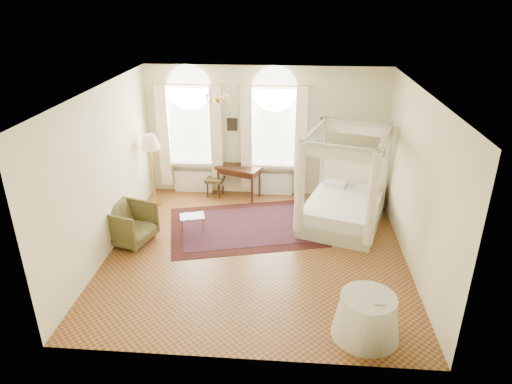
# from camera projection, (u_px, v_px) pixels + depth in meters

# --- Properties ---
(ground) EXTENTS (6.00, 6.00, 0.00)m
(ground) POSITION_uv_depth(u_px,v_px,m) (256.00, 251.00, 9.41)
(ground) COLOR brown
(ground) RESTS_ON ground
(room_walls) EXTENTS (6.00, 6.00, 6.00)m
(room_walls) POSITION_uv_depth(u_px,v_px,m) (256.00, 161.00, 8.60)
(room_walls) COLOR #F5EABA
(room_walls) RESTS_ON ground
(window_left) EXTENTS (1.62, 0.27, 3.29)m
(window_left) POSITION_uv_depth(u_px,v_px,m) (191.00, 138.00, 11.56)
(window_left) COLOR silver
(window_left) RESTS_ON room_walls
(window_right) EXTENTS (1.62, 0.27, 3.29)m
(window_right) POSITION_uv_depth(u_px,v_px,m) (274.00, 140.00, 11.40)
(window_right) COLOR silver
(window_right) RESTS_ON room_walls
(chandelier) EXTENTS (0.51, 0.45, 0.50)m
(chandelier) POSITION_uv_depth(u_px,v_px,m) (218.00, 98.00, 9.39)
(chandelier) COLOR #C39141
(chandelier) RESTS_ON room_walls
(wall_pictures) EXTENTS (2.54, 0.03, 0.39)m
(wall_pictures) POSITION_uv_depth(u_px,v_px,m) (269.00, 124.00, 11.34)
(wall_pictures) COLOR black
(wall_pictures) RESTS_ON room_walls
(canopy_bed) EXTENTS (2.18, 2.42, 2.20)m
(canopy_bed) POSITION_uv_depth(u_px,v_px,m) (342.00, 206.00, 10.24)
(canopy_bed) COLOR #B2B795
(canopy_bed) RESTS_ON ground
(nightstand) EXTENTS (0.46, 0.42, 0.61)m
(nightstand) POSITION_uv_depth(u_px,v_px,m) (374.00, 198.00, 11.10)
(nightstand) COLOR #3A1E0F
(nightstand) RESTS_ON ground
(nightstand_lamp) EXTENTS (0.26, 0.26, 0.38)m
(nightstand_lamp) POSITION_uv_depth(u_px,v_px,m) (377.00, 175.00, 10.94)
(nightstand_lamp) COLOR #C39141
(nightstand_lamp) RESTS_ON nightstand
(writing_desk) EXTENTS (1.23, 0.93, 0.82)m
(writing_desk) POSITION_uv_depth(u_px,v_px,m) (239.00, 171.00, 11.63)
(writing_desk) COLOR #3A1E0F
(writing_desk) RESTS_ON ground
(laptop) EXTENTS (0.32, 0.24, 0.02)m
(laptop) POSITION_uv_depth(u_px,v_px,m) (242.00, 167.00, 11.50)
(laptop) COLOR black
(laptop) RESTS_ON writing_desk
(stool) EXTENTS (0.48, 0.48, 0.49)m
(stool) POSITION_uv_depth(u_px,v_px,m) (215.00, 181.00, 11.80)
(stool) COLOR #43361C
(stool) RESTS_ON ground
(armchair) EXTENTS (1.15, 1.13, 0.84)m
(armchair) POSITION_uv_depth(u_px,v_px,m) (130.00, 224.00, 9.61)
(armchair) COLOR #4B4320
(armchair) RESTS_ON ground
(coffee_table) EXTENTS (0.62, 0.51, 0.36)m
(coffee_table) POSITION_uv_depth(u_px,v_px,m) (192.00, 217.00, 10.10)
(coffee_table) COLOR silver
(coffee_table) RESTS_ON ground
(floor_lamp) EXTENTS (0.47, 0.47, 1.82)m
(floor_lamp) POSITION_uv_depth(u_px,v_px,m) (150.00, 145.00, 10.84)
(floor_lamp) COLOR #C39141
(floor_lamp) RESTS_ON ground
(oriental_rug) EXTENTS (3.83, 3.15, 0.01)m
(oriental_rug) POSITION_uv_depth(u_px,v_px,m) (245.00, 226.00, 10.39)
(oriental_rug) COLOR #3B120E
(oriental_rug) RESTS_ON ground
(side_table) EXTENTS (1.05, 1.05, 0.72)m
(side_table) POSITION_uv_depth(u_px,v_px,m) (367.00, 316.00, 7.00)
(side_table) COLOR beige
(side_table) RESTS_ON ground
(book) EXTENTS (0.20, 0.26, 0.02)m
(book) POSITION_uv_depth(u_px,v_px,m) (373.00, 299.00, 6.79)
(book) COLOR black
(book) RESTS_ON side_table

